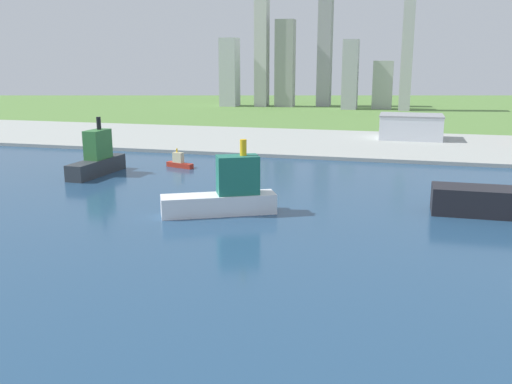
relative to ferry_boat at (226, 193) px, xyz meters
The scene contains 8 objects.
ground_plane 46.12m from the ferry_boat, 27.30° to the left, with size 2400.00×2400.00×0.00m, color #57813C.
water_bay 56.91m from the ferry_boat, 44.36° to the right, with size 840.00×360.00×0.15m, color navy.
industrial_pier 214.67m from the ferry_boat, 79.21° to the left, with size 840.00×140.00×2.50m, color #9FA39D.
ferry_boat is the anchor object (origin of this frame).
tugboat_small 110.53m from the ferry_boat, 122.26° to the left, with size 18.72×9.51×11.57m.
container_barge 114.29m from the ferry_boat, 147.35° to the left, with size 13.75×45.77×32.67m.
warehouse_main 253.80m from the ferry_boat, 71.87° to the left, with size 48.81×34.86×19.26m.
distant_skyline 544.06m from the ferry_boat, 95.41° to the left, with size 251.95×63.72×150.23m.
Camera 1 is at (30.68, 54.11, 65.95)m, focal length 39.76 mm.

